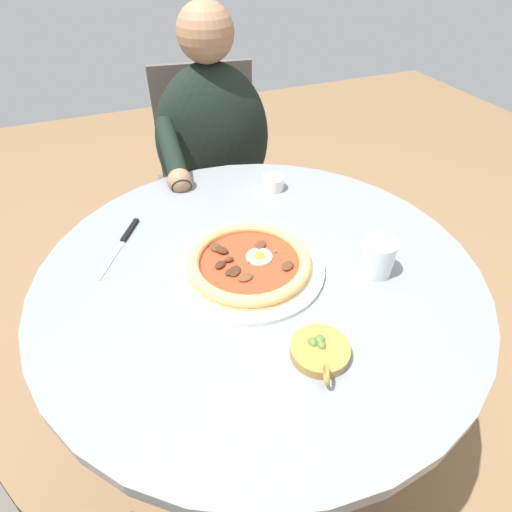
{
  "coord_description": "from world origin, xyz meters",
  "views": [
    {
      "loc": [
        0.62,
        -0.26,
        1.32
      ],
      "look_at": [
        -0.0,
        -0.0,
        0.75
      ],
      "focal_mm": 29.19,
      "sensor_mm": 36.0,
      "label": 1
    }
  ],
  "objects": [
    {
      "name": "ground_plane",
      "position": [
        0.0,
        0.0,
        -0.01
      ],
      "size": [
        6.0,
        6.0,
        0.02
      ],
      "primitive_type": "cube",
      "color": "brown"
    },
    {
      "name": "dining_table",
      "position": [
        0.0,
        0.0,
        0.58
      ],
      "size": [
        0.96,
        0.96,
        0.72
      ],
      "color": "gray",
      "rests_on": "ground"
    },
    {
      "name": "pizza_on_plate",
      "position": [
        -0.01,
        -0.02,
        0.74
      ],
      "size": [
        0.32,
        0.32,
        0.04
      ],
      "color": "white",
      "rests_on": "dining_table"
    },
    {
      "name": "water_glass",
      "position": [
        0.1,
        0.23,
        0.75
      ],
      "size": [
        0.07,
        0.07,
        0.08
      ],
      "color": "silver",
      "rests_on": "dining_table"
    },
    {
      "name": "steak_knife",
      "position": [
        -0.21,
        -0.25,
        0.72
      ],
      "size": [
        0.19,
        0.12,
        0.01
      ],
      "color": "silver",
      "rests_on": "dining_table"
    },
    {
      "name": "ramekin_capers",
      "position": [
        -0.29,
        0.16,
        0.74
      ],
      "size": [
        0.06,
        0.06,
        0.04
      ],
      "color": "white",
      "rests_on": "dining_table"
    },
    {
      "name": "olive_pan",
      "position": [
        0.25,
        0.01,
        0.73
      ],
      "size": [
        0.13,
        0.1,
        0.04
      ],
      "color": "olive",
      "rests_on": "dining_table"
    },
    {
      "name": "diner_person",
      "position": [
        -0.68,
        0.11,
        0.5
      ],
      "size": [
        0.48,
        0.43,
        1.13
      ],
      "color": "#282833",
      "rests_on": "ground"
    },
    {
      "name": "cafe_chair_diner",
      "position": [
        -0.83,
        0.13,
        0.53
      ],
      "size": [
        0.49,
        0.49,
        0.89
      ],
      "color": "#504A45",
      "rests_on": "ground"
    }
  ]
}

